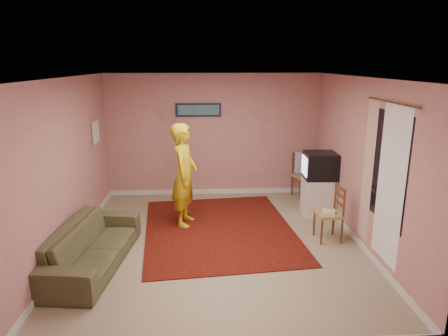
{
  "coord_description": "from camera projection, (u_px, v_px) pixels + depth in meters",
  "views": [
    {
      "loc": [
        -0.19,
        -5.9,
        2.81
      ],
      "look_at": [
        0.14,
        0.6,
        1.08
      ],
      "focal_mm": 32.0,
      "sensor_mm": 36.0,
      "label": 1
    }
  ],
  "objects": [
    {
      "name": "ground",
      "position": [
        217.0,
        243.0,
        6.43
      ],
      "size": [
        5.0,
        5.0,
        0.0
      ],
      "primitive_type": "plane",
      "color": "gray",
      "rests_on": "ground"
    },
    {
      "name": "wall_back",
      "position": [
        213.0,
        135.0,
        8.51
      ],
      "size": [
        4.5,
        0.02,
        2.6
      ],
      "primitive_type": "cube",
      "color": "tan",
      "rests_on": "ground"
    },
    {
      "name": "wall_front",
      "position": [
        226.0,
        232.0,
        3.68
      ],
      "size": [
        4.5,
        0.02,
        2.6
      ],
      "primitive_type": "cube",
      "color": "tan",
      "rests_on": "ground"
    },
    {
      "name": "wall_left",
      "position": [
        67.0,
        166.0,
        5.98
      ],
      "size": [
        0.02,
        5.0,
        2.6
      ],
      "primitive_type": "cube",
      "color": "tan",
      "rests_on": "ground"
    },
    {
      "name": "wall_right",
      "position": [
        361.0,
        163.0,
        6.21
      ],
      "size": [
        0.02,
        5.0,
        2.6
      ],
      "primitive_type": "cube",
      "color": "tan",
      "rests_on": "ground"
    },
    {
      "name": "ceiling",
      "position": [
        217.0,
        77.0,
        5.76
      ],
      "size": [
        4.5,
        5.0,
        0.02
      ],
      "primitive_type": "cube",
      "color": "white",
      "rests_on": "wall_back"
    },
    {
      "name": "baseboard_back",
      "position": [
        213.0,
        191.0,
        8.82
      ],
      "size": [
        4.5,
        0.02,
        0.1
      ],
      "primitive_type": "cube",
      "color": "silver",
      "rests_on": "ground"
    },
    {
      "name": "baseboard_left",
      "position": [
        76.0,
        243.0,
        6.3
      ],
      "size": [
        0.02,
        5.0,
        0.1
      ],
      "primitive_type": "cube",
      "color": "silver",
      "rests_on": "ground"
    },
    {
      "name": "baseboard_right",
      "position": [
        354.0,
        237.0,
        6.53
      ],
      "size": [
        0.02,
        5.0,
        0.1
      ],
      "primitive_type": "cube",
      "color": "silver",
      "rests_on": "ground"
    },
    {
      "name": "window",
      "position": [
        388.0,
        168.0,
        5.3
      ],
      "size": [
        0.01,
        1.1,
        1.5
      ],
      "primitive_type": "cube",
      "color": "black",
      "rests_on": "wall_right"
    },
    {
      "name": "curtain_sheer",
      "position": [
        390.0,
        186.0,
        5.2
      ],
      "size": [
        0.01,
        0.75,
        2.1
      ],
      "primitive_type": "cube",
      "color": "white",
      "rests_on": "wall_right"
    },
    {
      "name": "curtain_floral",
      "position": [
        368.0,
        172.0,
        5.88
      ],
      "size": [
        0.01,
        0.35,
        2.1
      ],
      "primitive_type": "cube",
      "color": "beige",
      "rests_on": "wall_right"
    },
    {
      "name": "curtain_rod",
      "position": [
        392.0,
        102.0,
        5.07
      ],
      "size": [
        0.02,
        1.4,
        0.02
      ],
      "primitive_type": "cylinder",
      "rotation": [
        1.57,
        0.0,
        0.0
      ],
      "color": "brown",
      "rests_on": "wall_right"
    },
    {
      "name": "picture_back",
      "position": [
        198.0,
        110.0,
        8.32
      ],
      "size": [
        0.95,
        0.04,
        0.28
      ],
      "color": "#121533",
      "rests_on": "wall_back"
    },
    {
      "name": "picture_left",
      "position": [
        96.0,
        132.0,
        7.46
      ],
      "size": [
        0.04,
        0.38,
        0.42
      ],
      "color": "beige",
      "rests_on": "wall_left"
    },
    {
      "name": "area_rug",
      "position": [
        219.0,
        229.0,
        6.93
      ],
      "size": [
        2.81,
        3.37,
        0.02
      ],
      "primitive_type": "cube",
      "rotation": [
        0.0,
        0.0,
        0.1
      ],
      "color": "black",
      "rests_on": "ground"
    },
    {
      "name": "tv_cabinet",
      "position": [
        318.0,
        196.0,
        7.54
      ],
      "size": [
        0.56,
        0.51,
        0.71
      ],
      "primitive_type": "cube",
      "color": "silver",
      "rests_on": "ground"
    },
    {
      "name": "crt_tv",
      "position": [
        320.0,
        166.0,
        7.39
      ],
      "size": [
        0.6,
        0.53,
        0.5
      ],
      "rotation": [
        0.0,
        0.0,
        -0.03
      ],
      "color": "black",
      "rests_on": "tv_cabinet"
    },
    {
      "name": "chair_a",
      "position": [
        304.0,
        171.0,
        8.5
      ],
      "size": [
        0.53,
        0.51,
        0.51
      ],
      "rotation": [
        0.0,
        0.0,
        0.29
      ],
      "color": "tan",
      "rests_on": "ground"
    },
    {
      "name": "dvd_player",
      "position": [
        304.0,
        173.0,
        8.52
      ],
      "size": [
        0.42,
        0.35,
        0.06
      ],
      "primitive_type": "cube",
      "rotation": [
        0.0,
        0.0,
        -0.28
      ],
      "color": "#A1A0A5",
      "rests_on": "chair_a"
    },
    {
      "name": "blue_throw",
      "position": [
        305.0,
        162.0,
        8.45
      ],
      "size": [
        0.42,
        0.05,
        0.44
      ],
      "primitive_type": "cube",
      "color": "#7BA3CA",
      "rests_on": "chair_a"
    },
    {
      "name": "chair_b",
      "position": [
        329.0,
        207.0,
        6.41
      ],
      "size": [
        0.42,
        0.44,
        0.49
      ],
      "rotation": [
        0.0,
        0.0,
        -1.5
      ],
      "color": "tan",
      "rests_on": "ground"
    },
    {
      "name": "game_console",
      "position": [
        329.0,
        211.0,
        6.43
      ],
      "size": [
        0.23,
        0.2,
        0.04
      ],
      "primitive_type": "cube",
      "rotation": [
        0.0,
        0.0,
        -0.31
      ],
      "color": "white",
      "rests_on": "chair_b"
    },
    {
      "name": "sofa",
      "position": [
        92.0,
        245.0,
        5.64
      ],
      "size": [
        1.07,
        2.19,
        0.61
      ],
      "primitive_type": "imported",
      "rotation": [
        0.0,
        0.0,
        1.45
      ],
      "color": "#4C4C2E",
      "rests_on": "ground"
    },
    {
      "name": "person",
      "position": [
        184.0,
        175.0,
        6.95
      ],
      "size": [
        0.54,
        0.73,
        1.82
      ],
      "primitive_type": "imported",
      "rotation": [
        0.0,
        0.0,
        1.4
      ],
      "color": "gold",
      "rests_on": "ground"
    }
  ]
}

